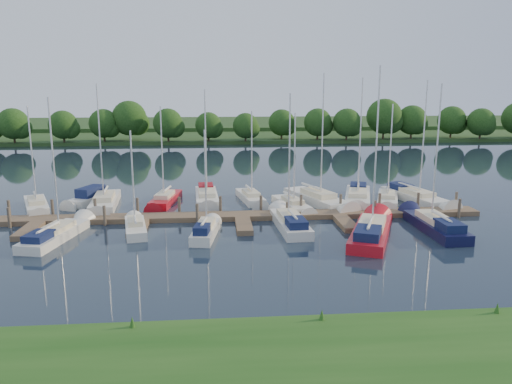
{
  "coord_description": "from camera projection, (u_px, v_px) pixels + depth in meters",
  "views": [
    {
      "loc": [
        -2.15,
        -31.82,
        10.8
      ],
      "look_at": [
        1.19,
        8.0,
        2.2
      ],
      "focal_mm": 35.0,
      "sensor_mm": 36.0,
      "label": 1
    }
  ],
  "objects": [
    {
      "name": "sailboat_n_6",
      "position": [
        293.0,
        206.0,
        44.23
      ],
      "size": [
        2.96,
        6.91,
        8.82
      ],
      "rotation": [
        0.0,
        0.0,
        3.38
      ],
      "color": "silver",
      "rests_on": "ground"
    },
    {
      "name": "sailboat_s_0",
      "position": [
        57.0,
        235.0,
        35.64
      ],
      "size": [
        3.36,
        8.27,
        10.36
      ],
      "rotation": [
        0.0,
        0.0,
        -0.21
      ],
      "color": "silver",
      "rests_on": "ground"
    },
    {
      "name": "sailboat_n_9",
      "position": [
        388.0,
        200.0,
        46.44
      ],
      "size": [
        3.8,
        7.4,
        9.48
      ],
      "rotation": [
        0.0,
        0.0,
        2.79
      ],
      "color": "silver",
      "rests_on": "ground"
    },
    {
      "name": "distant_hill",
      "position": [
        222.0,
        124.0,
        130.72
      ],
      "size": [
        220.0,
        40.0,
        1.4
      ],
      "primitive_type": "cube",
      "color": "#324F22",
      "rests_on": "ground"
    },
    {
      "name": "sailboat_n_10",
      "position": [
        416.0,
        198.0,
        47.09
      ],
      "size": [
        4.19,
        9.24,
        11.65
      ],
      "rotation": [
        0.0,
        0.0,
        3.41
      ],
      "color": "silver",
      "rests_on": "ground"
    },
    {
      "name": "sailboat_n_8",
      "position": [
        358.0,
        198.0,
        47.22
      ],
      "size": [
        4.47,
        9.47,
        11.87
      ],
      "rotation": [
        0.0,
        0.0,
        2.85
      ],
      "color": "silver",
      "rests_on": "ground"
    },
    {
      "name": "sailboat_n_3",
      "position": [
        165.0,
        201.0,
        46.07
      ],
      "size": [
        2.71,
        7.3,
        9.34
      ],
      "rotation": [
        0.0,
        0.0,
        2.97
      ],
      "color": "red",
      "rests_on": "ground"
    },
    {
      "name": "sailboat_s_2",
      "position": [
        206.0,
        232.0,
        36.29
      ],
      "size": [
        2.21,
        6.18,
        8.13
      ],
      "rotation": [
        0.0,
        0.0,
        -0.15
      ],
      "color": "silver",
      "rests_on": "ground"
    },
    {
      "name": "dock",
      "position": [
        242.0,
        218.0,
        40.52
      ],
      "size": [
        40.0,
        6.0,
        0.4
      ],
      "color": "brown",
      "rests_on": "ground"
    },
    {
      "name": "sailboat_n_5",
      "position": [
        251.0,
        199.0,
        47.09
      ],
      "size": [
        2.6,
        6.94,
        8.86
      ],
      "rotation": [
        0.0,
        0.0,
        3.31
      ],
      "color": "silver",
      "rests_on": "ground"
    },
    {
      "name": "sailboat_s_5",
      "position": [
        434.0,
        226.0,
        37.7
      ],
      "size": [
        2.19,
        8.83,
        11.36
      ],
      "rotation": [
        0.0,
        0.0,
        0.01
      ],
      "color": "#0F1133",
      "rests_on": "ground"
    },
    {
      "name": "mooring_pilings",
      "position": [
        241.0,
        210.0,
        41.53
      ],
      "size": [
        38.24,
        2.84,
        2.0
      ],
      "color": "#473D33",
      "rests_on": "ground"
    },
    {
      "name": "sailboat_n_4",
      "position": [
        207.0,
        198.0,
        47.16
      ],
      "size": [
        2.37,
        8.53,
        10.8
      ],
      "rotation": [
        0.0,
        0.0,
        3.19
      ],
      "color": "silver",
      "rests_on": "ground"
    },
    {
      "name": "far_shore",
      "position": [
        224.0,
        135.0,
        106.44
      ],
      "size": [
        180.0,
        30.0,
        0.6
      ],
      "primitive_type": "cube",
      "color": "#1D3E18",
      "rests_on": "ground"
    },
    {
      "name": "sailboat_s_1",
      "position": [
        135.0,
        228.0,
        37.45
      ],
      "size": [
        2.36,
        6.1,
        7.92
      ],
      "rotation": [
        0.0,
        0.0,
        0.19
      ],
      "color": "silver",
      "rests_on": "ground"
    },
    {
      "name": "sailboat_n_2",
      "position": [
        105.0,
        204.0,
        44.96
      ],
      "size": [
        2.76,
        8.95,
        11.36
      ],
      "rotation": [
        0.0,
        0.0,
        3.23
      ],
      "color": "silver",
      "rests_on": "ground"
    },
    {
      "name": "sailboat_n_7",
      "position": [
        319.0,
        201.0,
        46.08
      ],
      "size": [
        5.05,
        9.56,
        12.29
      ],
      "rotation": [
        0.0,
        0.0,
        3.51
      ],
      "color": "silver",
      "rests_on": "ground"
    },
    {
      "name": "sailboat_n_0",
      "position": [
        37.0,
        207.0,
        44.0
      ],
      "size": [
        3.98,
        7.27,
        9.44
      ],
      "rotation": [
        0.0,
        0.0,
        3.53
      ],
      "color": "silver",
      "rests_on": "ground"
    },
    {
      "name": "motorboat",
      "position": [
        90.0,
        199.0,
        46.38
      ],
      "size": [
        3.6,
        5.95,
        1.91
      ],
      "rotation": [
        0.0,
        0.0,
        2.73
      ],
      "color": "silver",
      "rests_on": "ground"
    },
    {
      "name": "ground",
      "position": [
        248.0,
        249.0,
        33.44
      ],
      "size": [
        260.0,
        260.0,
        0.0
      ],
      "primitive_type": "plane",
      "color": "#171F2F",
      "rests_on": "ground"
    },
    {
      "name": "sailboat_s_3",
      "position": [
        290.0,
        223.0,
        38.5
      ],
      "size": [
        2.39,
        8.31,
        10.62
      ],
      "rotation": [
        0.0,
        0.0,
        0.06
      ],
      "color": "silver",
      "rests_on": "ground"
    },
    {
      "name": "sailboat_s_4",
      "position": [
        371.0,
        232.0,
        36.09
      ],
      "size": [
        5.52,
        9.76,
        12.6
      ],
      "rotation": [
        0.0,
        0.0,
        -0.41
      ],
      "color": "red",
      "rests_on": "ground"
    },
    {
      "name": "treeline",
      "position": [
        218.0,
        122.0,
        92.68
      ],
      "size": [
        143.7,
        10.22,
        8.11
      ],
      "color": "#38281C",
      "rests_on": "ground"
    }
  ]
}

